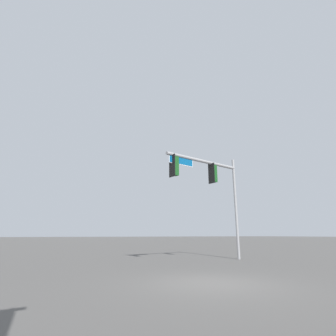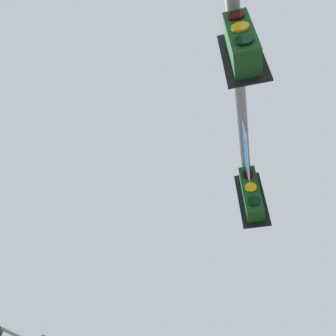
# 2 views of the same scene
# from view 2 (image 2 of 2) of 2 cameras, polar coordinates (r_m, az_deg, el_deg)

# --- Properties ---
(signal_pole_near) EXTENTS (5.73, 1.50, 6.56)m
(signal_pole_near) POSITION_cam_2_polar(r_m,az_deg,el_deg) (4.58, 13.57, 12.77)
(signal_pole_near) COLOR gray
(signal_pole_near) RESTS_ON ground_plane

